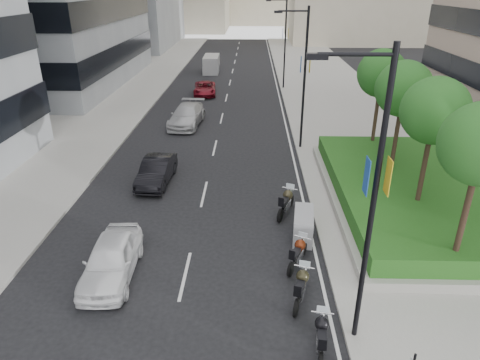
{
  "coord_description": "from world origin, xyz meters",
  "views": [
    {
      "loc": [
        0.99,
        -9.29,
        10.2
      ],
      "look_at": [
        0.49,
        8.47,
        2.0
      ],
      "focal_mm": 32.0,
      "sensor_mm": 36.0,
      "label": 1
    }
  ],
  "objects_px": {
    "lamp_post_0": "(369,195)",
    "motorcycle_2": "(321,335)",
    "motorcycle_5": "(303,226)",
    "delivery_van": "(211,65)",
    "car_a": "(111,259)",
    "motorcycle_4": "(298,253)",
    "car_c": "(187,115)",
    "car_d": "(205,88)",
    "motorcycle_3": "(301,286)",
    "lamp_post_1": "(302,73)",
    "motorcycle_6": "(286,202)",
    "car_b": "(157,171)",
    "lamp_post_2": "(284,39)"
  },
  "relations": [
    {
      "from": "car_b",
      "to": "delivery_van",
      "type": "bearing_deg",
      "value": 92.23
    },
    {
      "from": "lamp_post_1",
      "to": "car_d",
      "type": "distance_m",
      "value": 17.66
    },
    {
      "from": "motorcycle_5",
      "to": "motorcycle_6",
      "type": "height_order",
      "value": "motorcycle_5"
    },
    {
      "from": "car_a",
      "to": "car_d",
      "type": "distance_m",
      "value": 29.24
    },
    {
      "from": "car_a",
      "to": "car_d",
      "type": "relative_size",
      "value": 0.96
    },
    {
      "from": "lamp_post_2",
      "to": "car_a",
      "type": "distance_m",
      "value": 33.42
    },
    {
      "from": "lamp_post_1",
      "to": "motorcycle_6",
      "type": "bearing_deg",
      "value": -99.12
    },
    {
      "from": "motorcycle_4",
      "to": "motorcycle_5",
      "type": "height_order",
      "value": "motorcycle_5"
    },
    {
      "from": "lamp_post_2",
      "to": "car_d",
      "type": "height_order",
      "value": "lamp_post_2"
    },
    {
      "from": "motorcycle_2",
      "to": "motorcycle_6",
      "type": "distance_m",
      "value": 8.52
    },
    {
      "from": "motorcycle_6",
      "to": "car_c",
      "type": "distance_m",
      "value": 15.61
    },
    {
      "from": "lamp_post_1",
      "to": "motorcycle_6",
      "type": "height_order",
      "value": "lamp_post_1"
    },
    {
      "from": "lamp_post_0",
      "to": "lamp_post_1",
      "type": "bearing_deg",
      "value": 90.0
    },
    {
      "from": "motorcycle_5",
      "to": "delivery_van",
      "type": "distance_m",
      "value": 38.86
    },
    {
      "from": "motorcycle_4",
      "to": "car_a",
      "type": "relative_size",
      "value": 0.44
    },
    {
      "from": "lamp_post_1",
      "to": "motorcycle_2",
      "type": "relative_size",
      "value": 4.35
    },
    {
      "from": "motorcycle_4",
      "to": "delivery_van",
      "type": "distance_m",
      "value": 40.77
    },
    {
      "from": "motorcycle_5",
      "to": "car_a",
      "type": "bearing_deg",
      "value": 118.02
    },
    {
      "from": "motorcycle_5",
      "to": "car_c",
      "type": "relative_size",
      "value": 0.39
    },
    {
      "from": "motorcycle_6",
      "to": "car_d",
      "type": "bearing_deg",
      "value": 36.76
    },
    {
      "from": "car_c",
      "to": "motorcycle_3",
      "type": "bearing_deg",
      "value": -66.52
    },
    {
      "from": "lamp_post_2",
      "to": "car_a",
      "type": "height_order",
      "value": "lamp_post_2"
    },
    {
      "from": "motorcycle_2",
      "to": "delivery_van",
      "type": "height_order",
      "value": "delivery_van"
    },
    {
      "from": "motorcycle_3",
      "to": "car_c",
      "type": "relative_size",
      "value": 0.39
    },
    {
      "from": "lamp_post_1",
      "to": "delivery_van",
      "type": "relative_size",
      "value": 1.87
    },
    {
      "from": "car_a",
      "to": "motorcycle_6",
      "type": "bearing_deg",
      "value": 33.74
    },
    {
      "from": "car_b",
      "to": "car_c",
      "type": "distance_m",
      "value": 10.72
    },
    {
      "from": "lamp_post_1",
      "to": "car_c",
      "type": "distance_m",
      "value": 10.57
    },
    {
      "from": "motorcycle_5",
      "to": "car_a",
      "type": "distance_m",
      "value": 8.07
    },
    {
      "from": "lamp_post_0",
      "to": "delivery_van",
      "type": "bearing_deg",
      "value": 100.63
    },
    {
      "from": "lamp_post_0",
      "to": "motorcycle_2",
      "type": "bearing_deg",
      "value": -152.54
    },
    {
      "from": "lamp_post_1",
      "to": "car_d",
      "type": "relative_size",
      "value": 1.96
    },
    {
      "from": "car_a",
      "to": "delivery_van",
      "type": "distance_m",
      "value": 41.04
    },
    {
      "from": "motorcycle_4",
      "to": "car_c",
      "type": "bearing_deg",
      "value": 45.78
    },
    {
      "from": "motorcycle_4",
      "to": "car_d",
      "type": "xyz_separation_m",
      "value": [
        -6.6,
        28.36,
        0.09
      ]
    },
    {
      "from": "lamp_post_0",
      "to": "motorcycle_2",
      "type": "relative_size",
      "value": 4.35
    },
    {
      "from": "motorcycle_2",
      "to": "motorcycle_6",
      "type": "height_order",
      "value": "motorcycle_6"
    },
    {
      "from": "motorcycle_5",
      "to": "motorcycle_2",
      "type": "bearing_deg",
      "value": -174.09
    },
    {
      "from": "car_d",
      "to": "car_a",
      "type": "bearing_deg",
      "value": -95.66
    },
    {
      "from": "lamp_post_0",
      "to": "motorcycle_5",
      "type": "xyz_separation_m",
      "value": [
        -0.85,
        5.83,
        -4.46
      ]
    },
    {
      "from": "lamp_post_0",
      "to": "car_d",
      "type": "height_order",
      "value": "lamp_post_0"
    },
    {
      "from": "lamp_post_0",
      "to": "motorcycle_3",
      "type": "bearing_deg",
      "value": 127.95
    },
    {
      "from": "car_b",
      "to": "delivery_van",
      "type": "xyz_separation_m",
      "value": [
        0.16,
        32.64,
        0.23
      ]
    },
    {
      "from": "delivery_van",
      "to": "car_b",
      "type": "bearing_deg",
      "value": -91.4
    },
    {
      "from": "car_a",
      "to": "car_c",
      "type": "xyz_separation_m",
      "value": [
        0.15,
        19.12,
        0.04
      ]
    },
    {
      "from": "motorcycle_6",
      "to": "car_c",
      "type": "bearing_deg",
      "value": 47.67
    },
    {
      "from": "motorcycle_2",
      "to": "motorcycle_5",
      "type": "bearing_deg",
      "value": 7.13
    },
    {
      "from": "motorcycle_6",
      "to": "car_c",
      "type": "height_order",
      "value": "car_c"
    },
    {
      "from": "motorcycle_2",
      "to": "car_c",
      "type": "relative_size",
      "value": 0.38
    },
    {
      "from": "delivery_van",
      "to": "lamp_post_1",
      "type": "bearing_deg",
      "value": -74.11
    }
  ]
}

